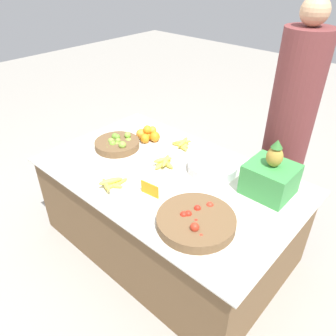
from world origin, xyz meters
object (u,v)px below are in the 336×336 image
tomato_basket (196,221)px  price_sign (150,189)px  vendor_person (289,128)px  metal_bowl (212,166)px  produce_crate (270,177)px  lime_bowl (117,144)px

tomato_basket → price_sign: tomato_basket is taller
price_sign → vendor_person: 1.23m
metal_bowl → produce_crate: bearing=4.8°
price_sign → vendor_person: bearing=67.6°
lime_bowl → vendor_person: 1.32m
price_sign → produce_crate: 0.75m
lime_bowl → produce_crate: 1.17m
produce_crate → tomato_basket: bearing=-105.2°
lime_bowl → vendor_person: vendor_person is taller
price_sign → produce_crate: size_ratio=0.36×
tomato_basket → lime_bowl: bearing=164.5°
lime_bowl → produce_crate: size_ratio=0.91×
metal_bowl → produce_crate: size_ratio=0.92×
tomato_basket → produce_crate: produce_crate is taller
tomato_basket → metal_bowl: bearing=116.8°
tomato_basket → metal_bowl: size_ratio=1.28×
tomato_basket → produce_crate: 0.57m
metal_bowl → price_sign: bearing=-104.4°
vendor_person → lime_bowl: bearing=-135.7°
lime_bowl → vendor_person: size_ratio=0.20×
price_sign → produce_crate: (0.53, 0.52, 0.07)m
lime_bowl → price_sign: size_ratio=2.57×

